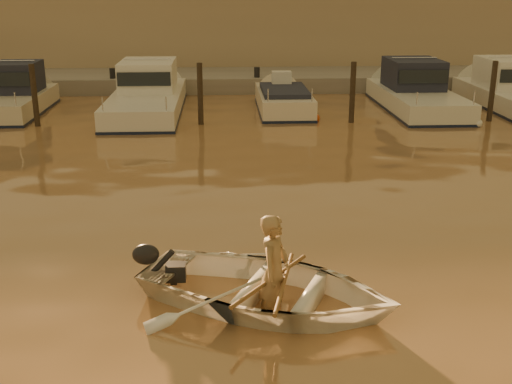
{
  "coord_description": "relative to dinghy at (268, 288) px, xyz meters",
  "views": [
    {
      "loc": [
        0.47,
        -7.04,
        4.47
      ],
      "look_at": [
        1.09,
        4.26,
        0.75
      ],
      "focal_mm": 45.0,
      "sensor_mm": 36.0,
      "label": 1
    }
  ],
  "objects": [
    {
      "name": "ground_plane",
      "position": [
        -1.09,
        -1.26,
        -0.27
      ],
      "size": [
        160.0,
        160.0,
        0.0
      ],
      "primitive_type": "plane",
      "color": "olive",
      "rests_on": "ground"
    },
    {
      "name": "dinghy",
      "position": [
        0.0,
        0.0,
        0.0
      ],
      "size": [
        4.56,
        4.02,
        0.78
      ],
      "primitive_type": "imported",
      "rotation": [
        0.0,
        0.0,
        1.15
      ],
      "color": "white",
      "rests_on": "ground_plane"
    },
    {
      "name": "person",
      "position": [
        0.09,
        -0.04,
        0.28
      ],
      "size": [
        0.63,
        0.73,
        1.7
      ],
      "primitive_type": "imported",
      "rotation": [
        0.0,
        0.0,
        1.15
      ],
      "color": "#98784C",
      "rests_on": "dinghy"
    },
    {
      "name": "outboard_motor",
      "position": [
        -1.37,
        0.61,
        0.01
      ],
      "size": [
        0.98,
        0.73,
        0.7
      ],
      "primitive_type": null,
      "rotation": [
        0.0,
        0.0,
        -0.42
      ],
      "color": "black",
      "rests_on": "dinghy"
    },
    {
      "name": "oar_port",
      "position": [
        0.23,
        -0.1,
        0.15
      ],
      "size": [
        0.5,
        2.07,
        0.13
      ],
      "primitive_type": "cylinder",
      "rotation": [
        1.54,
        0.0,
        -0.21
      ],
      "color": "brown",
      "rests_on": "dinghy"
    },
    {
      "name": "oar_starboard",
      "position": [
        0.05,
        -0.02,
        0.15
      ],
      "size": [
        1.23,
        1.77,
        0.13
      ],
      "primitive_type": "cylinder",
      "rotation": [
        1.54,
        0.0,
        -0.6
      ],
      "color": "brown",
      "rests_on": "dinghy"
    },
    {
      "name": "moored_boat_1",
      "position": [
        -7.91,
        14.74,
        0.35
      ],
      "size": [
        1.9,
        5.77,
        1.75
      ],
      "primitive_type": null,
      "color": "beige",
      "rests_on": "ground_plane"
    },
    {
      "name": "moored_boat_2",
      "position": [
        -3.26,
        14.74,
        0.35
      ],
      "size": [
        2.41,
        8.02,
        1.75
      ],
      "primitive_type": null,
      "color": "silver",
      "rests_on": "ground_plane"
    },
    {
      "name": "moored_boat_3",
      "position": [
        1.65,
        14.74,
        -0.05
      ],
      "size": [
        1.81,
        5.32,
        0.95
      ],
      "primitive_type": null,
      "color": "beige",
      "rests_on": "ground_plane"
    },
    {
      "name": "moored_boat_4",
      "position": [
        6.55,
        14.74,
        0.35
      ],
      "size": [
        2.32,
        7.14,
        1.75
      ],
      "primitive_type": null,
      "color": "silver",
      "rests_on": "ground_plane"
    },
    {
      "name": "piling_1",
      "position": [
        -6.59,
        12.54,
        0.63
      ],
      "size": [
        0.18,
        0.18,
        2.2
      ],
      "primitive_type": "cylinder",
      "color": "#2D2319",
      "rests_on": "ground_plane"
    },
    {
      "name": "piling_2",
      "position": [
        -1.29,
        12.54,
        0.63
      ],
      "size": [
        0.18,
        0.18,
        2.2
      ],
      "primitive_type": "cylinder",
      "color": "#2D2319",
      "rests_on": "ground_plane"
    },
    {
      "name": "piling_3",
      "position": [
        3.71,
        12.54,
        0.63
      ],
      "size": [
        0.18,
        0.18,
        2.2
      ],
      "primitive_type": "cylinder",
      "color": "#2D2319",
      "rests_on": "ground_plane"
    },
    {
      "name": "piling_4",
      "position": [
        8.41,
        12.54,
        0.63
      ],
      "size": [
        0.18,
        0.18,
        2.2
      ],
      "primitive_type": "cylinder",
      "color": "#2D2319",
      "rests_on": "ground_plane"
    },
    {
      "name": "fender_c",
      "position": [
        -2.7,
        11.61,
        -0.17
      ],
      "size": [
        0.3,
        0.3,
        0.3
      ],
      "primitive_type": "sphere",
      "color": "silver",
      "rests_on": "ground_plane"
    },
    {
      "name": "fender_d",
      "position": [
        2.55,
        12.84,
        -0.17
      ],
      "size": [
        0.3,
        0.3,
        0.3
      ],
      "primitive_type": "sphere",
      "color": "#CA4817",
      "rests_on": "ground_plane"
    },
    {
      "name": "fender_e",
      "position": [
        7.68,
        11.68,
        -0.17
      ],
      "size": [
        0.3,
        0.3,
        0.3
      ],
      "primitive_type": "sphere",
      "color": "silver",
      "rests_on": "ground_plane"
    },
    {
      "name": "quay",
      "position": [
        -1.09,
        20.24,
        -0.12
      ],
      "size": [
        52.0,
        4.0,
        1.0
      ],
      "primitive_type": "cube",
      "color": "gray",
      "rests_on": "ground_plane"
    },
    {
      "name": "waterfront_building",
      "position": [
        -1.09,
        25.74,
        2.13
      ],
      "size": [
        46.0,
        7.0,
        4.8
      ],
      "primitive_type": "cube",
      "color": "#9E8466",
      "rests_on": "quay"
    }
  ]
}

